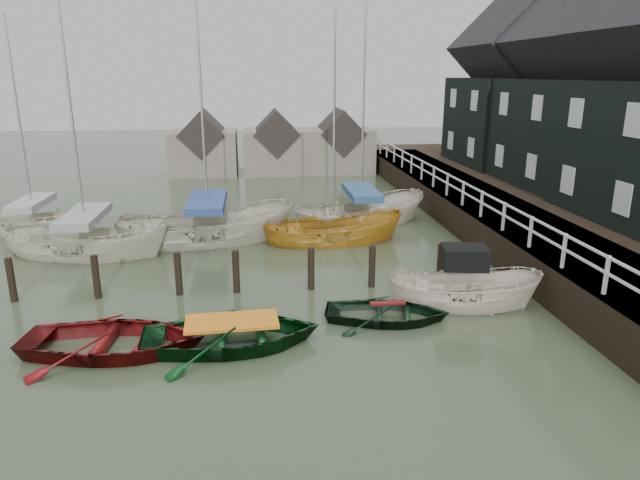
{
  "coord_description": "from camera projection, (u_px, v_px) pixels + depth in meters",
  "views": [
    {
      "loc": [
        -0.47,
        -14.29,
        6.75
      ],
      "look_at": [
        1.59,
        3.88,
        1.4
      ],
      "focal_mm": 32.0,
      "sensor_mm": 36.0,
      "label": 1
    }
  ],
  "objects": [
    {
      "name": "ground",
      "position": [
        278.0,
        330.0,
        15.58
      ],
      "size": [
        120.0,
        120.0,
        0.0
      ],
      "primitive_type": "plane",
      "color": "#323C26",
      "rests_on": "ground"
    },
    {
      "name": "rowboat_green",
      "position": [
        233.0,
        346.0,
        14.68
      ],
      "size": [
        4.69,
        3.47,
        0.94
      ],
      "primitive_type": "imported",
      "rotation": [
        0.0,
        0.0,
        1.62
      ],
      "color": "black",
      "rests_on": "ground"
    },
    {
      "name": "mooring_pilings",
      "position": [
        239.0,
        277.0,
        18.18
      ],
      "size": [
        13.72,
        0.22,
        1.8
      ],
      "color": "black",
      "rests_on": "ground"
    },
    {
      "name": "sailboat_a",
      "position": [
        88.0,
        253.0,
        22.13
      ],
      "size": [
        6.93,
        3.81,
        11.18
      ],
      "rotation": [
        0.0,
        0.0,
        1.36
      ],
      "color": "beige",
      "rests_on": "ground"
    },
    {
      "name": "sailboat_d",
      "position": [
        361.0,
        223.0,
        26.56
      ],
      "size": [
        7.05,
        4.37,
        11.86
      ],
      "rotation": [
        0.0,
        0.0,
        1.88
      ],
      "color": "beige",
      "rests_on": "ground"
    },
    {
      "name": "sailboat_b",
      "position": [
        209.0,
        239.0,
        23.92
      ],
      "size": [
        7.7,
        3.91,
        12.56
      ],
      "rotation": [
        0.0,
        0.0,
        1.73
      ],
      "color": "beige",
      "rests_on": "ground"
    },
    {
      "name": "motorboat",
      "position": [
        463.0,
        303.0,
        17.17
      ],
      "size": [
        4.74,
        2.47,
        2.69
      ],
      "rotation": [
        0.0,
        0.0,
        1.39
      ],
      "color": "beige",
      "rests_on": "ground"
    },
    {
      "name": "sailboat_c",
      "position": [
        333.0,
        241.0,
        23.87
      ],
      "size": [
        5.98,
        2.54,
        10.31
      ],
      "rotation": [
        0.0,
        0.0,
        1.63
      ],
      "color": "#BB8123",
      "rests_on": "ground"
    },
    {
      "name": "land_strip",
      "position": [
        589.0,
        223.0,
        26.73
      ],
      "size": [
        14.0,
        38.0,
        1.5
      ],
      "primitive_type": "cube",
      "color": "black",
      "rests_on": "ground"
    },
    {
      "name": "far_sheds",
      "position": [
        274.0,
        146.0,
        39.94
      ],
      "size": [
        14.0,
        4.08,
        4.39
      ],
      "color": "#665B51",
      "rests_on": "ground"
    },
    {
      "name": "rowboat_red",
      "position": [
        116.0,
        352.0,
        14.37
      ],
      "size": [
        4.86,
        3.7,
        0.94
      ],
      "primitive_type": "imported",
      "rotation": [
        0.0,
        0.0,
        1.47
      ],
      "color": "#5F0D0D",
      "rests_on": "ground"
    },
    {
      "name": "pier",
      "position": [
        477.0,
        212.0,
        25.94
      ],
      "size": [
        3.04,
        32.0,
        2.7
      ],
      "color": "black",
      "rests_on": "ground"
    },
    {
      "name": "rowboat_dkgreen",
      "position": [
        387.0,
        320.0,
        16.22
      ],
      "size": [
        3.94,
        3.16,
        0.72
      ],
      "primitive_type": "imported",
      "rotation": [
        0.0,
        0.0,
        1.36
      ],
      "color": "black",
      "rests_on": "ground"
    },
    {
      "name": "quay_houses",
      "position": [
        625.0,
        100.0,
        23.86
      ],
      "size": [
        6.52,
        28.14,
        10.01
      ],
      "color": "black",
      "rests_on": "ground"
    },
    {
      "name": "sailboat_e",
      "position": [
        35.0,
        231.0,
        25.17
      ],
      "size": [
        6.05,
        3.28,
        10.22
      ],
      "rotation": [
        0.0,
        0.0,
        1.37
      ],
      "color": "beige",
      "rests_on": "ground"
    }
  ]
}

